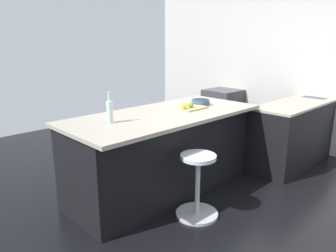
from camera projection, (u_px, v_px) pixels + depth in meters
ground_plane at (180, 189)px, 3.90m from camera, size 7.63×7.63×0.00m
interior_partition_left at (288, 68)px, 5.31m from camera, size 0.12×5.87×2.62m
sink_cabinet at (306, 127)px, 4.93m from camera, size 2.47×0.60×1.18m
oven_range at (222, 112)px, 6.03m from camera, size 0.60×0.61×0.87m
kitchen_island at (162, 151)px, 3.78m from camera, size 2.35×1.04×0.96m
stool_by_window at (198, 188)px, 3.23m from camera, size 0.44×0.44×0.67m
cutting_board at (191, 108)px, 3.85m from camera, size 0.36×0.24×0.02m
apple_green at (191, 105)px, 3.81m from camera, size 0.07×0.07×0.07m
apple_yellow at (184, 106)px, 3.73m from camera, size 0.07×0.07×0.07m
water_bottle at (110, 111)px, 3.16m from camera, size 0.06×0.06×0.31m
fruit_bowl at (201, 102)px, 4.07m from camera, size 0.23×0.23×0.07m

